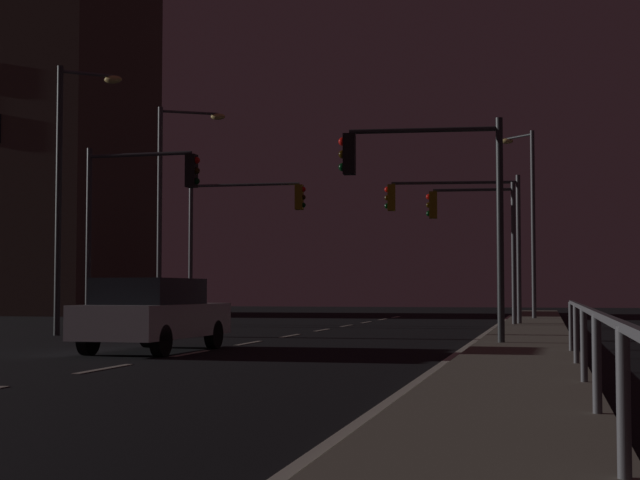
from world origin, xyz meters
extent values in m
plane|color=black|center=(0.00, 17.50, 0.00)|extent=(112.00, 112.00, 0.00)
cube|color=gray|center=(6.73, 17.50, 0.07)|extent=(2.19, 77.00, 0.14)
cube|color=silver|center=(0.00, 13.00, 0.01)|extent=(0.14, 2.00, 0.01)
cube|color=silver|center=(0.00, 17.00, 0.01)|extent=(0.14, 2.00, 0.01)
cube|color=silver|center=(0.00, 21.00, 0.01)|extent=(0.14, 2.00, 0.01)
cube|color=silver|center=(0.00, 25.00, 0.01)|extent=(0.14, 2.00, 0.01)
cube|color=silver|center=(0.00, 29.00, 0.01)|extent=(0.14, 2.00, 0.01)
cube|color=silver|center=(0.00, 33.00, 0.01)|extent=(0.14, 2.00, 0.01)
cube|color=silver|center=(0.00, 37.00, 0.01)|extent=(0.14, 2.00, 0.01)
cube|color=silver|center=(0.00, 41.00, 0.01)|extent=(0.14, 2.00, 0.01)
cube|color=silver|center=(0.00, 45.00, 0.01)|extent=(0.14, 2.00, 0.01)
cube|color=silver|center=(5.38, 22.50, 0.01)|extent=(0.14, 53.00, 0.01)
cube|color=silver|center=(-0.98, 17.42, 0.67)|extent=(1.97, 4.46, 0.70)
cube|color=#1E2328|center=(-0.99, 17.17, 1.29)|extent=(1.69, 2.52, 0.55)
cylinder|color=black|center=(-1.73, 18.85, 0.32)|extent=(0.24, 0.65, 0.64)
cylinder|color=black|center=(-0.13, 18.80, 0.32)|extent=(0.24, 0.65, 0.64)
cylinder|color=black|center=(-1.83, 16.04, 0.32)|extent=(0.24, 0.65, 0.64)
cylinder|color=black|center=(-0.23, 15.98, 0.32)|extent=(0.24, 0.65, 0.64)
cylinder|color=#2D3033|center=(6.21, 20.25, 2.70)|extent=(0.16, 0.16, 5.12)
cylinder|color=#2D3033|center=(4.50, 20.08, 5.01)|extent=(3.44, 0.45, 0.11)
cube|color=black|center=(2.78, 19.91, 4.48)|extent=(0.31, 0.37, 0.95)
sphere|color=red|center=(2.63, 19.89, 4.78)|extent=(0.20, 0.20, 0.20)
sphere|color=black|center=(2.63, 19.89, 4.48)|extent=(0.20, 0.20, 0.20)
sphere|color=black|center=(2.63, 19.89, 4.18)|extent=(0.20, 0.20, 0.20)
cylinder|color=#4C4C51|center=(-6.17, 33.08, 2.81)|extent=(0.16, 0.16, 5.61)
cylinder|color=#4C4C51|center=(-4.02, 33.14, 5.36)|extent=(4.31, 0.23, 0.11)
cube|color=olive|center=(-1.86, 33.20, 4.84)|extent=(0.29, 0.35, 0.95)
sphere|color=red|center=(-1.71, 33.20, 5.14)|extent=(0.20, 0.20, 0.20)
sphere|color=black|center=(-1.71, 33.20, 4.84)|extent=(0.20, 0.20, 0.20)
sphere|color=black|center=(-1.71, 33.20, 4.54)|extent=(0.20, 0.20, 0.20)
cylinder|color=#4C4C51|center=(6.27, 33.05, 2.79)|extent=(0.16, 0.16, 5.30)
cylinder|color=#38383D|center=(4.03, 32.74, 5.19)|extent=(4.50, 0.73, 0.11)
cube|color=olive|center=(1.79, 32.43, 4.67)|extent=(0.32, 0.38, 0.95)
sphere|color=red|center=(1.63, 32.41, 4.97)|extent=(0.20, 0.20, 0.20)
sphere|color=black|center=(1.63, 32.41, 4.67)|extent=(0.20, 0.20, 0.20)
sphere|color=black|center=(1.63, 32.41, 4.37)|extent=(0.20, 0.20, 0.20)
cylinder|color=#38383D|center=(-5.88, 23.98, 2.76)|extent=(0.16, 0.16, 5.51)
cylinder|color=#38383D|center=(-4.27, 23.95, 5.26)|extent=(3.22, 0.17, 0.11)
cube|color=black|center=(-2.66, 23.93, 4.74)|extent=(0.29, 0.34, 0.95)
sphere|color=red|center=(-2.50, 23.92, 5.04)|extent=(0.20, 0.20, 0.20)
sphere|color=black|center=(-2.50, 23.92, 4.74)|extent=(0.20, 0.20, 0.20)
sphere|color=black|center=(-2.50, 23.92, 4.44)|extent=(0.20, 0.20, 0.20)
cylinder|color=#4C4C51|center=(6.12, 32.36, 2.63)|extent=(0.16, 0.16, 4.98)
cylinder|color=#38383D|center=(4.73, 32.23, 4.87)|extent=(2.79, 0.38, 0.11)
cube|color=olive|center=(3.34, 32.09, 4.34)|extent=(0.31, 0.37, 0.95)
sphere|color=red|center=(3.18, 32.08, 4.64)|extent=(0.20, 0.20, 0.20)
sphere|color=black|center=(3.18, 32.08, 4.34)|extent=(0.20, 0.20, 0.20)
sphere|color=black|center=(3.18, 32.08, 4.04)|extent=(0.20, 0.20, 0.20)
cylinder|color=#4C4C51|center=(6.71, 39.79, 4.14)|extent=(0.18, 0.18, 8.00)
cylinder|color=#2D3033|center=(6.16, 40.32, 7.99)|extent=(1.18, 1.14, 0.10)
ellipsoid|color=#F9D172|center=(5.60, 40.86, 7.89)|extent=(0.56, 0.36, 0.24)
cylinder|color=#2D3033|center=(-6.71, 23.70, 3.98)|extent=(0.18, 0.18, 7.95)
cylinder|color=#4C4C51|center=(-6.11, 24.20, 7.80)|extent=(1.27, 1.08, 0.10)
ellipsoid|color=#F9D172|center=(-5.50, 24.70, 7.70)|extent=(0.56, 0.36, 0.24)
cylinder|color=#4C4C51|center=(-6.66, 31.15, 4.06)|extent=(0.18, 0.18, 8.12)
cylinder|color=#4C4C51|center=(-5.73, 31.68, 7.97)|extent=(1.93, 1.16, 0.10)
ellipsoid|color=#F9D172|center=(-4.79, 32.22, 7.87)|extent=(0.56, 0.36, 0.24)
cylinder|color=#59595E|center=(7.67, 4.50, 0.61)|extent=(0.09, 0.09, 0.95)
cylinder|color=#59595E|center=(7.67, 7.75, 0.61)|extent=(0.09, 0.09, 0.95)
cylinder|color=#59595E|center=(7.67, 11.01, 0.61)|extent=(0.09, 0.09, 0.95)
cylinder|color=#59595E|center=(7.67, 14.26, 0.61)|extent=(0.09, 0.09, 0.95)
cylinder|color=#59595E|center=(7.67, 17.51, 0.61)|extent=(0.09, 0.09, 0.95)
cube|color=slate|center=(7.67, 7.75, 1.09)|extent=(0.06, 19.51, 0.06)
camera|label=1|loc=(7.21, -1.82, 1.31)|focal=53.83mm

